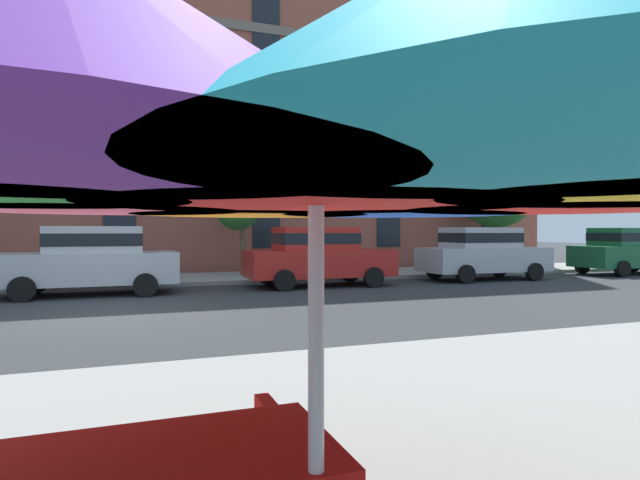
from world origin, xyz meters
The scene contains 10 objects.
ground_plane centered at (0.00, 0.00, 0.00)m, with size 120.00×120.00×0.00m, color #2D3033.
sidewalk_far centered at (0.00, 6.80, 0.06)m, with size 56.00×3.60×0.12m, color gray.
apartment_building centered at (0.00, 14.99, 8.00)m, with size 37.83×12.08×16.00m.
sedan_silver centered at (-0.57, 3.70, 0.95)m, with size 4.40×1.98×1.78m.
sedan_red centered at (5.68, 3.70, 0.95)m, with size 4.40×1.98×1.78m.
sedan_silver_midblock centered at (11.63, 3.70, 0.95)m, with size 4.40×1.98×1.78m.
sedan_green centered at (18.34, 3.70, 0.95)m, with size 4.40×1.98×1.78m.
street_tree_middle centered at (4.02, 7.25, 2.62)m, with size 1.82×1.91×3.68m.
street_tree_right centered at (15.06, 7.26, 3.37)m, with size 3.33×3.33×5.13m.
patio_umbrella centered at (1.11, -9.00, 1.98)m, with size 3.51×3.51×2.28m.
Camera 1 is at (0.48, -10.76, 1.65)m, focal length 28.76 mm.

